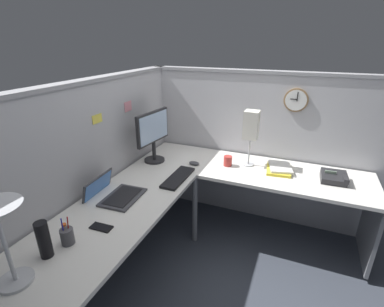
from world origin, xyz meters
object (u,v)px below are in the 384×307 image
wall_clock (296,100)px  coffee_mug (228,161)px  keyboard (178,177)px  pen_cup (67,236)px  thermos_flask (44,240)px  office_phone (334,178)px  book_stack (279,168)px  cell_phone (101,227)px  computer_mouse (194,163)px  desk_lamp_paper (251,127)px  laptop (112,193)px  monitor (153,133)px

wall_clock → coffee_mug: bearing=125.4°
coffee_mug → keyboard: bearing=143.0°
coffee_mug → wall_clock: (0.37, -0.52, 0.55)m
pen_cup → thermos_flask: (-0.12, 0.03, 0.06)m
pen_cup → office_phone: 2.09m
book_stack → coffee_mug: bearing=99.1°
cell_phone → wall_clock: 1.99m
thermos_flask → office_phone: bearing=-44.0°
computer_mouse → office_phone: office_phone is taller
book_stack → desk_lamp_paper: desk_lamp_paper is taller
pen_cup → office_phone: pen_cup is taller
laptop → office_phone: laptop is taller
computer_mouse → wall_clock: (0.48, -0.82, 0.58)m
wall_clock → computer_mouse: bearing=120.2°
keyboard → book_stack: size_ratio=1.36×
monitor → book_stack: monitor is taller
cell_phone → desk_lamp_paper: (1.33, -0.67, 0.38)m
laptop → thermos_flask: 0.68m
book_stack → laptop: bearing=130.2°
computer_mouse → desk_lamp_paper: 0.64m
laptop → keyboard: (0.46, -0.35, -0.01)m
monitor → keyboard: monitor is taller
monitor → book_stack: bearing=-78.2°
office_phone → coffee_mug: (-0.02, 0.93, 0.01)m
thermos_flask → wall_clock: size_ratio=1.00×
laptop → computer_mouse: size_ratio=3.84×
computer_mouse → thermos_flask: 1.48m
cell_phone → thermos_flask: (-0.32, 0.12, 0.10)m
coffee_mug → computer_mouse: bearing=109.7°
laptop → computer_mouse: laptop is taller
monitor → cell_phone: monitor is taller
book_stack → pen_cup: bearing=145.4°
monitor → thermos_flask: monitor is taller
keyboard → office_phone: size_ratio=2.01×
pen_cup → thermos_flask: bearing=165.9°
cell_phone → computer_mouse: bearing=-12.1°
keyboard → thermos_flask: bearing=165.9°
desk_lamp_paper → wall_clock: bearing=-50.8°
desk_lamp_paper → coffee_mug: (-0.09, 0.18, -0.34)m
thermos_flask → desk_lamp_paper: 1.84m
monitor → computer_mouse: bearing=-81.2°
office_phone → book_stack: office_phone is taller
desk_lamp_paper → coffee_mug: desk_lamp_paper is taller
computer_mouse → monitor: bearing=98.8°
cell_phone → wall_clock: bearing=-34.8°
monitor → thermos_flask: bearing=-176.0°
pen_cup → coffee_mug: bearing=-21.8°
coffee_mug → wall_clock: bearing=-54.6°
computer_mouse → thermos_flask: bearing=168.3°
monitor → cell_phone: bearing=-168.7°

